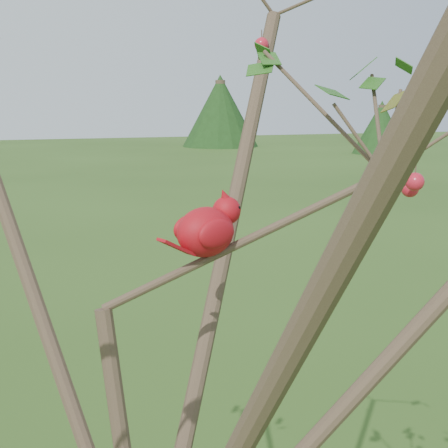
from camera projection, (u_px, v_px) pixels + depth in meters
The scene contains 3 objects.
crabapple_tree at pixel (152, 234), 1.11m from camera, with size 2.35×2.05×2.95m.
cardinal at pixel (208, 229), 1.26m from camera, with size 0.21×0.14×0.15m.
distant_trees at pixel (62, 120), 26.24m from camera, with size 41.55×14.27×3.72m.
Camera 1 is at (-0.21, -1.09, 2.35)m, focal length 50.00 mm.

